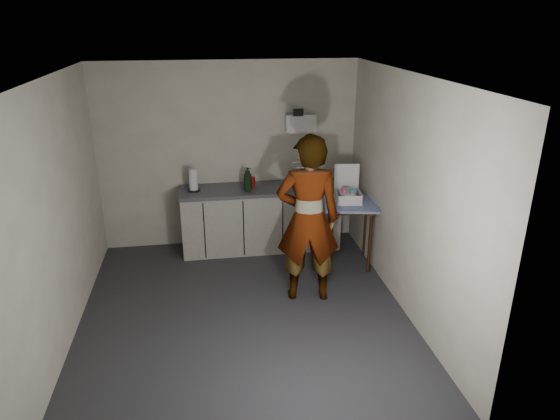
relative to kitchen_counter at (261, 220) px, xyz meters
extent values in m
plane|color=#2D2E33|center=(-0.40, -1.70, -0.43)|extent=(4.00, 4.00, 0.00)
cube|color=beige|center=(-0.40, 0.29, 0.87)|extent=(3.60, 0.02, 2.60)
cube|color=beige|center=(1.39, -1.70, 0.87)|extent=(0.02, 4.00, 2.60)
cube|color=beige|center=(-2.19, -1.70, 0.87)|extent=(0.02, 4.00, 2.60)
cube|color=silver|center=(-0.40, -1.70, 2.17)|extent=(3.60, 4.00, 0.01)
cube|color=black|center=(0.00, 0.00, -0.39)|extent=(2.20, 0.52, 0.08)
cube|color=beige|center=(0.00, 0.00, 0.00)|extent=(2.20, 0.58, 0.86)
cube|color=#4A4C54|center=(0.00, 0.00, 0.46)|extent=(2.24, 0.62, 0.05)
cube|color=black|center=(-0.80, -0.29, 0.00)|extent=(0.02, 0.01, 0.80)
cube|color=black|center=(-0.27, -0.29, 0.00)|extent=(0.02, 0.01, 0.80)
cube|color=black|center=(0.27, -0.29, 0.00)|extent=(0.01, 0.01, 0.80)
cube|color=black|center=(0.80, -0.29, 0.00)|extent=(0.02, 0.01, 0.80)
cube|color=white|center=(0.60, 0.22, 1.32)|extent=(0.42, 0.16, 0.24)
cube|color=white|center=(0.60, 0.27, 1.18)|extent=(0.30, 0.06, 0.04)
cube|color=black|center=(0.55, 0.13, 1.48)|extent=(0.14, 0.02, 0.10)
cylinder|color=#3A1A0D|center=(0.81, -0.86, -0.02)|extent=(0.04, 0.04, 0.80)
cylinder|color=#3A1A0D|center=(1.29, -0.96, -0.02)|extent=(0.04, 0.04, 0.80)
cylinder|color=#3A1A0D|center=(0.91, -0.38, -0.02)|extent=(0.04, 0.04, 0.80)
cylinder|color=#3A1A0D|center=(1.39, -0.48, -0.02)|extent=(0.04, 0.04, 0.80)
cube|color=#3A1A0D|center=(1.10, -0.67, 0.40)|extent=(0.70, 0.70, 0.04)
cube|color=#1A31A0|center=(1.10, -0.67, 0.43)|extent=(0.80, 0.80, 0.03)
imported|color=#B2A593|center=(0.37, -1.44, 0.56)|extent=(0.78, 0.56, 1.97)
imported|color=black|center=(-0.18, -0.10, 0.64)|extent=(0.17, 0.17, 0.32)
cylinder|color=red|center=(-0.10, 0.07, 0.55)|extent=(0.07, 0.07, 0.13)
cylinder|color=black|center=(-0.17, 0.00, 0.61)|extent=(0.07, 0.07, 0.25)
cylinder|color=black|center=(-0.91, 0.01, 0.49)|extent=(0.17, 0.17, 0.02)
cylinder|color=white|center=(-0.91, 0.01, 0.64)|extent=(0.12, 0.12, 0.29)
cube|color=silver|center=(0.68, 0.04, 0.49)|extent=(0.43, 0.32, 0.02)
cylinder|color=silver|center=(0.48, -0.09, 0.64)|extent=(0.01, 0.01, 0.28)
cylinder|color=silver|center=(0.87, -0.09, 0.64)|extent=(0.01, 0.01, 0.28)
cylinder|color=silver|center=(0.48, 0.18, 0.64)|extent=(0.01, 0.01, 0.28)
cylinder|color=silver|center=(0.87, 0.18, 0.64)|extent=(0.01, 0.01, 0.28)
cylinder|color=white|center=(0.57, 0.04, 0.62)|extent=(0.05, 0.23, 0.23)
cylinder|color=white|center=(0.66, 0.04, 0.62)|extent=(0.05, 0.23, 0.23)
cylinder|color=white|center=(0.74, 0.04, 0.62)|extent=(0.05, 0.23, 0.23)
cube|color=white|center=(1.07, -0.64, 0.45)|extent=(0.36, 0.36, 0.01)
cube|color=white|center=(1.05, -0.80, 0.52)|extent=(0.33, 0.05, 0.12)
cube|color=white|center=(1.09, -0.48, 0.52)|extent=(0.33, 0.05, 0.12)
cube|color=white|center=(0.91, -0.62, 0.52)|extent=(0.05, 0.33, 0.12)
cube|color=white|center=(1.23, -0.66, 0.52)|extent=(0.05, 0.33, 0.12)
cube|color=white|center=(1.09, -0.47, 0.74)|extent=(0.33, 0.05, 0.33)
cylinder|color=silver|center=(1.07, -0.64, 0.52)|extent=(0.22, 0.22, 0.12)
sphere|color=#FF5DB1|center=(1.01, -0.67, 0.60)|extent=(0.07, 0.07, 0.07)
sphere|color=#5896F1|center=(1.12, -0.69, 0.60)|extent=(0.07, 0.07, 0.07)
sphere|color=#52C771|center=(1.08, -0.59, 0.60)|extent=(0.07, 0.07, 0.07)
sphere|color=#FF5DB1|center=(1.03, -0.59, 0.60)|extent=(0.07, 0.07, 0.07)
camera|label=1|loc=(-0.75, -6.53, 2.70)|focal=32.00mm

